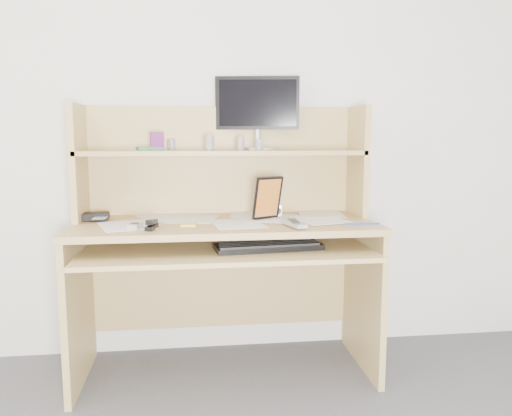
{
  "coord_description": "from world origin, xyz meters",
  "views": [
    {
      "loc": [
        -0.14,
        -0.84,
        1.14
      ],
      "look_at": [
        0.14,
        1.43,
        0.82
      ],
      "focal_mm": 35.0,
      "sensor_mm": 36.0,
      "label": 1
    }
  ],
  "objects": [
    {
      "name": "blue_pen",
      "position": [
        0.6,
        1.29,
        0.76
      ],
      "size": [
        0.16,
        0.02,
        0.01
      ],
      "primitive_type": "cylinder",
      "rotation": [
        1.57,
        0.0,
        1.48
      ],
      "color": "#1642A9",
      "rests_on": "paper_clutter"
    },
    {
      "name": "digital_camera",
      "position": [
        0.24,
        1.58,
        0.78
      ],
      "size": [
        0.1,
        0.05,
        0.06
      ],
      "primitive_type": "cube",
      "rotation": [
        0.0,
        0.0,
        -0.15
      ],
      "color": "#ACACAF",
      "rests_on": "paper_clutter"
    },
    {
      "name": "stapler",
      "position": [
        -0.33,
        1.32,
        0.77
      ],
      "size": [
        0.05,
        0.12,
        0.04
      ],
      "primitive_type": "cube",
      "rotation": [
        0.0,
        0.0,
        -0.16
      ],
      "color": "black",
      "rests_on": "paper_clutter"
    },
    {
      "name": "game_case",
      "position": [
        0.2,
        1.5,
        0.86
      ],
      "size": [
        0.14,
        0.08,
        0.2
      ],
      "primitive_type": "cube",
      "rotation": [
        0.0,
        0.0,
        0.49
      ],
      "color": "black",
      "rests_on": "paper_clutter"
    },
    {
      "name": "paper_clutter",
      "position": [
        0.0,
        1.48,
        0.75
      ],
      "size": [
        1.32,
        0.54,
        0.01
      ],
      "primitive_type": "cube",
      "color": "white",
      "rests_on": "desk"
    },
    {
      "name": "chip_stack_a",
      "position": [
        -0.25,
        1.68,
        1.11
      ],
      "size": [
        0.05,
        0.05,
        0.05
      ],
      "primitive_type": "cylinder",
      "rotation": [
        0.0,
        0.0,
        -0.33
      ],
      "color": "black",
      "rests_on": "desk"
    },
    {
      "name": "desk",
      "position": [
        0.0,
        1.56,
        0.69
      ],
      "size": [
        1.4,
        0.7,
        1.3
      ],
      "color": "tan",
      "rests_on": "floor"
    },
    {
      "name": "tv_remote",
      "position": [
        0.29,
        1.3,
        0.76
      ],
      "size": [
        0.09,
        0.18,
        0.02
      ],
      "primitive_type": "cube",
      "rotation": [
        0.0,
        0.0,
        0.23
      ],
      "color": "gray",
      "rests_on": "paper_clutter"
    },
    {
      "name": "sticky_note_pad",
      "position": [
        -0.17,
        1.39,
        0.75
      ],
      "size": [
        0.08,
        0.08,
        0.01
      ],
      "primitive_type": "cube",
      "rotation": [
        0.0,
        0.0,
        -0.16
      ],
      "color": "yellow",
      "rests_on": "desk"
    },
    {
      "name": "monitor",
      "position": [
        0.18,
        1.73,
        1.28
      ],
      "size": [
        0.43,
        0.21,
        0.37
      ],
      "rotation": [
        0.0,
        0.0,
        -0.18
      ],
      "color": "#BCBDC1",
      "rests_on": "desk"
    },
    {
      "name": "shelf_book",
      "position": [
        -0.36,
        1.65,
        1.09
      ],
      "size": [
        0.15,
        0.18,
        0.02
      ],
      "primitive_type": "cube",
      "rotation": [
        0.0,
        0.0,
        0.2
      ],
      "color": "#388E4E",
      "rests_on": "desk"
    },
    {
      "name": "chip_stack_c",
      "position": [
        0.18,
        1.61,
        1.11
      ],
      "size": [
        0.04,
        0.04,
        0.05
      ],
      "primitive_type": "cylinder",
      "rotation": [
        0.0,
        0.0,
        -0.02
      ],
      "color": "black",
      "rests_on": "desk"
    },
    {
      "name": "flip_phone",
      "position": [
        -0.4,
        1.34,
        0.77
      ],
      "size": [
        0.07,
        0.1,
        0.02
      ],
      "primitive_type": "cube",
      "rotation": [
        0.0,
        0.0,
        -0.24
      ],
      "color": "silver",
      "rests_on": "paper_clutter"
    },
    {
      "name": "keyboard",
      "position": [
        0.18,
        1.31,
        0.67
      ],
      "size": [
        0.49,
        0.22,
        0.03
      ],
      "rotation": [
        0.0,
        0.0,
        0.12
      ],
      "color": "black",
      "rests_on": "desk"
    },
    {
      "name": "card_box",
      "position": [
        -0.31,
        1.59,
        1.12
      ],
      "size": [
        0.07,
        0.04,
        0.09
      ],
      "primitive_type": "cube",
      "rotation": [
        0.0,
        0.0,
        0.28
      ],
      "color": "#A9161E",
      "rests_on": "desk"
    },
    {
      "name": "chip_stack_b",
      "position": [
        -0.07,
        1.59,
        1.12
      ],
      "size": [
        0.05,
        0.05,
        0.07
      ],
      "primitive_type": "cylinder",
      "rotation": [
        0.0,
        0.0,
        0.21
      ],
      "color": "white",
      "rests_on": "desk"
    },
    {
      "name": "back_wall",
      "position": [
        0.0,
        1.8,
        1.25
      ],
      "size": [
        3.6,
        0.04,
        2.5
      ],
      "primitive_type": "cube",
      "color": "white",
      "rests_on": "floor"
    },
    {
      "name": "chip_stack_d",
      "position": [
        0.09,
        1.61,
        1.11
      ],
      "size": [
        0.04,
        0.04,
        0.07
      ],
      "primitive_type": "cylinder",
      "rotation": [
        0.0,
        0.0,
        -0.19
      ],
      "color": "white",
      "rests_on": "desk"
    },
    {
      "name": "wallet",
      "position": [
        -0.61,
        1.59,
        0.77
      ],
      "size": [
        0.12,
        0.1,
        0.03
      ],
      "primitive_type": "cube",
      "rotation": [
        0.0,
        0.0,
        0.05
      ],
      "color": "black",
      "rests_on": "paper_clutter"
    }
  ]
}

